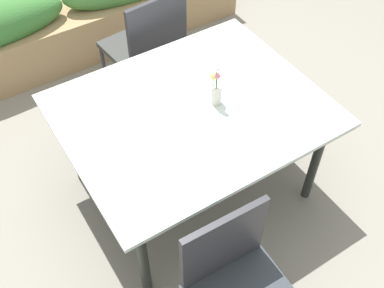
# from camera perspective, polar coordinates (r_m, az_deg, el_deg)

# --- Properties ---
(ground_plane) EXTENTS (12.00, 12.00, 0.00)m
(ground_plane) POSITION_cam_1_polar(r_m,az_deg,el_deg) (3.10, -1.18, -4.58)
(ground_plane) COLOR gray
(dining_table) EXTENTS (1.41, 1.15, 0.71)m
(dining_table) POSITION_cam_1_polar(r_m,az_deg,el_deg) (2.58, 0.00, 3.47)
(dining_table) COLOR silver
(dining_table) RESTS_ON ground
(chair_near_left) EXTENTS (0.47, 0.47, 0.87)m
(chair_near_left) POSITION_cam_1_polar(r_m,az_deg,el_deg) (2.20, 5.67, -16.83)
(chair_near_left) COLOR #2B3137
(chair_near_left) RESTS_ON ground
(chair_far_side) EXTENTS (0.52, 0.52, 0.93)m
(chair_far_side) POSITION_cam_1_polar(r_m,az_deg,el_deg) (3.32, -5.43, 12.08)
(chair_far_side) COLOR #343533
(chair_far_side) RESTS_ON ground
(flower_vase) EXTENTS (0.06, 0.06, 0.26)m
(flower_vase) POSITION_cam_1_polar(r_m,az_deg,el_deg) (2.51, 2.97, 6.64)
(flower_vase) COLOR silver
(flower_vase) RESTS_ON dining_table
(planter_box) EXTENTS (3.08, 0.43, 0.73)m
(planter_box) POSITION_cam_1_polar(r_m,az_deg,el_deg) (3.98, -14.93, 14.37)
(planter_box) COLOR #9E7F56
(planter_box) RESTS_ON ground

